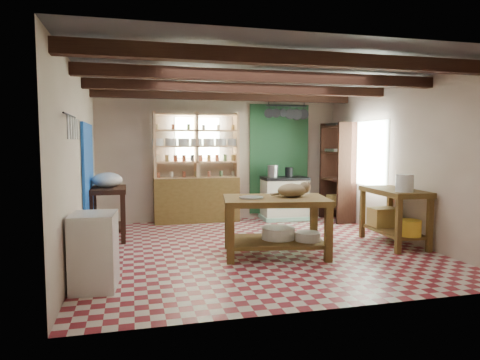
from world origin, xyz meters
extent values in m
cube|color=maroon|center=(0.00, 0.00, -0.01)|extent=(5.00, 5.00, 0.02)
cube|color=#4C4B50|center=(0.00, 0.00, 2.60)|extent=(5.00, 5.00, 0.02)
cube|color=#C3B19D|center=(0.00, 2.50, 1.30)|extent=(5.00, 0.04, 2.60)
cube|color=#C3B19D|center=(0.00, -2.50, 1.30)|extent=(5.00, 0.04, 2.60)
cube|color=#C3B19D|center=(-2.50, 0.00, 1.30)|extent=(0.04, 5.00, 2.60)
cube|color=#C3B19D|center=(2.50, 0.00, 1.30)|extent=(0.04, 5.00, 2.60)
cube|color=#311911|center=(0.00, 0.00, 2.48)|extent=(5.00, 3.80, 0.15)
cube|color=#174EAF|center=(-2.47, 0.90, 1.10)|extent=(0.04, 1.40, 1.60)
cube|color=#1C4627|center=(1.25, 2.47, 1.25)|extent=(1.30, 0.04, 2.30)
cube|color=silver|center=(-0.50, 2.48, 1.70)|extent=(0.90, 0.02, 0.80)
cube|color=silver|center=(2.48, 1.00, 1.40)|extent=(0.02, 1.30, 1.20)
cube|color=black|center=(-2.44, -1.20, 1.78)|extent=(0.06, 0.90, 0.28)
cube|color=black|center=(1.25, 2.05, 2.18)|extent=(0.86, 0.12, 0.36)
cube|color=tan|center=(-0.55, 2.31, 1.10)|extent=(1.70, 0.34, 2.20)
cube|color=#311911|center=(2.28, 1.80, 1.00)|extent=(0.40, 0.86, 2.00)
cube|color=brown|center=(0.17, -0.46, 0.41)|extent=(1.61, 1.22, 0.83)
cube|color=silver|center=(1.25, 2.15, 0.45)|extent=(0.93, 0.65, 0.89)
cube|color=#311911|center=(-2.20, 1.13, 0.43)|extent=(0.60, 0.86, 0.87)
cube|color=silver|center=(-2.22, -1.32, 0.42)|extent=(0.51, 0.59, 0.84)
cube|color=brown|center=(2.18, -0.32, 0.44)|extent=(0.68, 1.26, 0.88)
ellipsoid|color=#9C825B|center=(0.42, -0.46, 0.92)|extent=(0.43, 0.33, 0.20)
cylinder|color=#9D9DA4|center=(-0.19, -0.45, 0.84)|extent=(0.40, 0.40, 0.02)
cylinder|color=silver|center=(0.22, -0.42, 0.30)|extent=(0.55, 0.55, 0.17)
cylinder|color=silver|center=(0.59, -0.64, 0.28)|extent=(0.41, 0.41, 0.12)
cylinder|color=#9D9DA4|center=(1.01, 2.16, 1.01)|extent=(0.22, 0.22, 0.25)
cylinder|color=black|center=(1.35, 2.15, 0.99)|extent=(0.16, 0.16, 0.20)
ellipsoid|color=silver|center=(-2.20, 1.13, 0.99)|extent=(0.49, 0.49, 0.24)
cylinder|color=silver|center=(2.11, -0.67, 1.01)|extent=(0.27, 0.27, 0.26)
cube|color=#A48342|center=(2.20, -0.02, 0.38)|extent=(0.45, 0.37, 0.30)
cylinder|color=gold|center=(2.15, -0.77, 0.35)|extent=(0.34, 0.34, 0.24)
camera|label=1|loc=(-1.80, -6.17, 1.61)|focal=32.00mm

